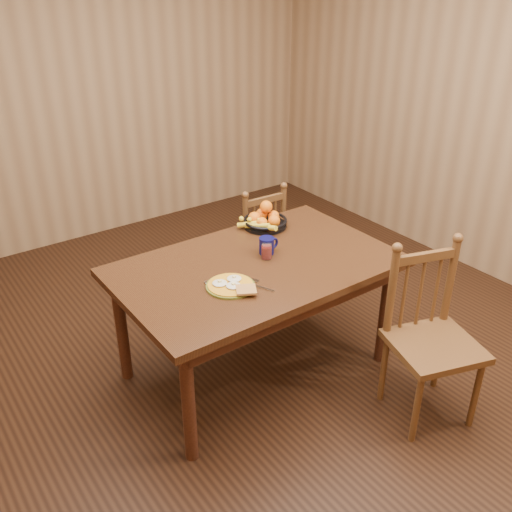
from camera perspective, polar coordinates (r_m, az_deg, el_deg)
room at (r=3.04m, az=0.00°, el=9.20°), size 4.52×5.02×2.72m
dining_table at (r=3.32m, az=0.00°, el=-2.06°), size 1.60×1.00×0.75m
chair_far at (r=4.28m, az=-0.14°, el=1.52°), size 0.41×0.40×0.87m
chair_near at (r=3.27m, az=17.07°, el=-7.88°), size 0.56×0.54×0.99m
breakfast_plate at (r=3.05m, az=-2.50°, el=-2.95°), size 0.26×0.31×0.04m
fork at (r=3.06m, az=0.39°, el=-2.95°), size 0.07×0.18×0.00m
spoon at (r=3.08m, az=-4.56°, el=-2.81°), size 0.06×0.15×0.01m
coffee_mug at (r=3.38m, az=1.13°, el=1.08°), size 0.13×0.09×0.10m
juice_glass at (r=3.32m, az=1.07°, el=0.41°), size 0.06×0.06×0.09m
fruit_bowl at (r=3.72m, az=0.85°, el=3.60°), size 0.32×0.32×0.17m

